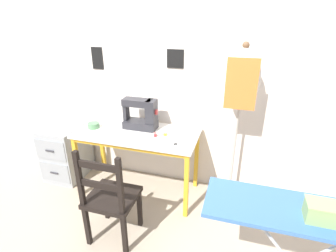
% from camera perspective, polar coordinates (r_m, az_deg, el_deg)
% --- Properties ---
extents(ground_plane, '(14.00, 14.00, 0.00)m').
position_cam_1_polar(ground_plane, '(2.83, -8.40, -16.95)').
color(ground_plane, tan).
extents(wall_back, '(10.00, 0.06, 2.55)m').
position_cam_1_polar(wall_back, '(2.79, -4.47, 12.22)').
color(wall_back, silver).
rests_on(wall_back, ground_plane).
extents(sewing_table, '(1.23, 0.58, 0.71)m').
position_cam_1_polar(sewing_table, '(2.68, -6.80, -2.98)').
color(sewing_table, silver).
rests_on(sewing_table, ground_plane).
extents(sewing_machine, '(0.36, 0.17, 0.34)m').
position_cam_1_polar(sewing_machine, '(2.68, -5.67, 2.40)').
color(sewing_machine, '#28282D').
rests_on(sewing_machine, sewing_table).
extents(fabric_bowl, '(0.12, 0.12, 0.06)m').
position_cam_1_polar(fabric_bowl, '(2.83, -15.92, 0.16)').
color(fabric_bowl, '#56895B').
rests_on(fabric_bowl, sewing_table).
extents(scissors, '(0.13, 0.04, 0.01)m').
position_cam_1_polar(scissors, '(2.40, 2.32, -4.04)').
color(scissors, silver).
rests_on(scissors, sewing_table).
extents(thread_spool_near_machine, '(0.04, 0.04, 0.04)m').
position_cam_1_polar(thread_spool_near_machine, '(2.53, -2.79, -1.94)').
color(thread_spool_near_machine, red).
rests_on(thread_spool_near_machine, sewing_table).
extents(thread_spool_mid_table, '(0.03, 0.03, 0.04)m').
position_cam_1_polar(thread_spool_mid_table, '(2.56, -1.57, -1.63)').
color(thread_spool_mid_table, silver).
rests_on(thread_spool_mid_table, sewing_table).
extents(thread_spool_far_edge, '(0.04, 0.04, 0.04)m').
position_cam_1_polar(thread_spool_far_edge, '(2.56, -0.61, -1.76)').
color(thread_spool_far_edge, yellow).
rests_on(thread_spool_far_edge, sewing_table).
extents(wooden_chair, '(0.40, 0.38, 0.91)m').
position_cam_1_polar(wooden_chair, '(2.29, -12.41, -15.11)').
color(wooden_chair, black).
rests_on(wooden_chair, ground_plane).
extents(filing_cabinet, '(0.40, 0.51, 0.64)m').
position_cam_1_polar(filing_cabinet, '(3.31, -21.22, -5.12)').
color(filing_cabinet, '#93999E').
rests_on(filing_cabinet, ground_plane).
extents(dress_form, '(0.32, 0.32, 1.61)m').
position_cam_1_polar(dress_form, '(2.41, 15.54, 7.39)').
color(dress_form, '#846647').
rests_on(dress_form, ground_plane).
extents(ironing_board, '(1.12, 0.36, 0.83)m').
position_cam_1_polar(ironing_board, '(1.72, 27.79, -17.32)').
color(ironing_board, '#3D6BAD').
rests_on(ironing_board, ground_plane).
extents(storage_box, '(0.17, 0.12, 0.11)m').
position_cam_1_polar(storage_box, '(1.64, 30.46, -15.80)').
color(storage_box, '#8EB266').
rests_on(storage_box, ironing_board).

